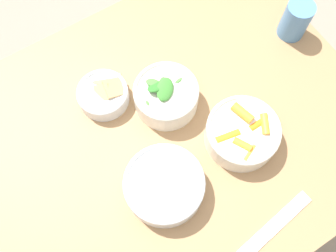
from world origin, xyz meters
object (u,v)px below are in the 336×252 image
at_px(bowl_carrots, 242,133).
at_px(ruler, 266,234).
at_px(bowl_cookies, 104,94).
at_px(bowl_beans_hotdog, 164,185).
at_px(cup, 296,20).
at_px(bowl_greens, 166,95).

xyz_separation_m(bowl_carrots, ruler, (0.08, 0.21, -0.03)).
bearing_deg(bowl_cookies, bowl_beans_hotdog, 90.99).
bearing_deg(ruler, bowl_beans_hotdog, -56.70).
xyz_separation_m(bowl_carrots, cup, (-0.29, -0.17, 0.02)).
xyz_separation_m(bowl_greens, bowl_cookies, (0.12, -0.09, -0.01)).
distance_m(bowl_carrots, bowl_greens, 0.20).
xyz_separation_m(ruler, cup, (-0.37, -0.38, 0.05)).
xyz_separation_m(bowl_beans_hotdog, ruler, (-0.13, 0.20, -0.03)).
distance_m(bowl_beans_hotdog, ruler, 0.24).
bearing_deg(bowl_carrots, bowl_greens, -60.88).
distance_m(bowl_greens, bowl_beans_hotdog, 0.22).
distance_m(bowl_cookies, ruler, 0.49).
xyz_separation_m(bowl_beans_hotdog, bowl_cookies, (0.00, -0.27, -0.00)).
bearing_deg(bowl_cookies, cup, 170.02).
bearing_deg(bowl_greens, cup, 179.68).
bearing_deg(bowl_greens, bowl_cookies, -35.74).
xyz_separation_m(bowl_greens, ruler, (-0.01, 0.38, -0.04)).
bearing_deg(ruler, cup, -134.67).
bearing_deg(bowl_greens, bowl_carrots, 119.12).
bearing_deg(cup, bowl_greens, -0.32).
xyz_separation_m(bowl_greens, bowl_beans_hotdog, (0.12, 0.18, -0.01)).
distance_m(bowl_greens, ruler, 0.38).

